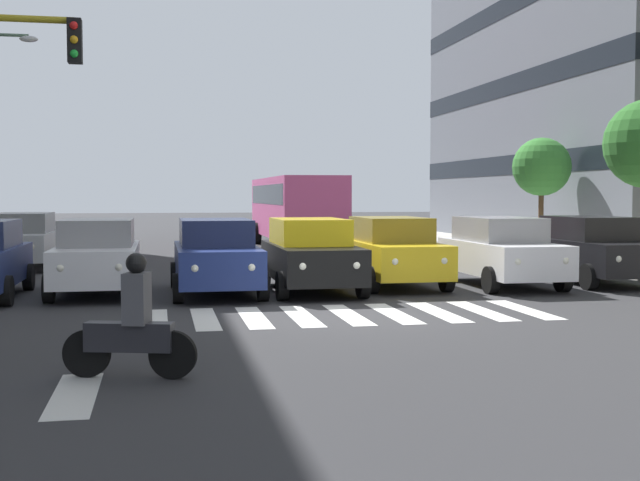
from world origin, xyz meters
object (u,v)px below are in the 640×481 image
Objects in this scene: bus_behind_traffic at (295,205)px; motorcycle_with_rider at (132,327)px; car_3 at (310,254)px; street_tree_2 at (542,167)px; car_2 at (392,251)px; car_1 at (501,251)px; car_5 at (98,256)px; car_row2_0 at (23,240)px; car_0 at (591,249)px; car_4 at (216,256)px.

bus_behind_traffic is 6.32× the size of motorcycle_with_rider.
bus_behind_traffic is at bearing -98.06° from car_3.
car_3 is at bearing 43.52° from street_tree_2.
bus_behind_traffic is (0.00, -14.89, 0.97)m from car_2.
car_1 is at bearing -134.71° from motorcycle_with_rider.
car_5 and car_row2_0 have the same top height.
car_1 is 1.00× the size of car_5.
bus_behind_traffic is at bearing -80.16° from car_1.
bus_behind_traffic reaches higher than car_0.
bus_behind_traffic reaches higher than car_2.
car_1 is at bearing 99.84° from bus_behind_traffic.
street_tree_2 is at bearing -127.94° from motorcycle_with_rider.
car_2 is 1.00× the size of car_5.
car_row2_0 is at bearing -25.65° from car_0.
bus_behind_traffic is 2.43× the size of street_tree_2.
car_0 is 1.00× the size of car_1.
car_0 is at bearing 179.93° from car_5.
car_3 is 9.39m from motorcycle_with_rider.
car_4 is 16.98m from street_tree_2.
car_0 is at bearing -174.45° from car_1.
car_5 is at bearing -6.13° from car_3.
car_1 is 1.00× the size of car_row2_0.
motorcycle_with_rider is 0.38× the size of street_tree_2.
bus_behind_traffic reaches higher than car_1.
street_tree_2 reaches higher than car_5.
car_0 is 12.40m from car_5.
car_1 is at bearing -177.00° from car_3.
car_0 is at bearing -141.34° from motorcycle_with_rider.
car_0 is at bearing 70.81° from street_tree_2.
car_0 reaches higher than motorcycle_with_rider.
car_4 is 16.36m from bus_behind_traffic.
car_3 is 2.22m from car_4.
car_5 is at bearing 31.94° from street_tree_2.
car_5 is (12.40, -0.02, 0.00)m from car_0.
motorcycle_with_rider is (6.06, 24.25, -1.21)m from bus_behind_traffic.
motorcycle_with_rider is at bearing 103.07° from car_row2_0.
street_tree_2 reaches higher than car_2.
car_2 is (5.29, -0.28, 0.00)m from car_0.
bus_behind_traffic reaches higher than car_row2_0.
car_row2_0 is 0.42× the size of bus_behind_traffic.
bus_behind_traffic is (-7.11, -15.16, 0.97)m from car_5.
bus_behind_traffic is (-4.44, -15.71, 0.97)m from car_4.
car_3 reaches higher than motorcycle_with_rider.
car_3 is 1.00× the size of car_row2_0.
bus_behind_traffic reaches higher than motorcycle_with_rider.
car_0 and car_2 have the same top height.
car_0 is 9.74m from car_4.
street_tree_2 is (-18.59, -2.62, 2.45)m from car_row2_0.
car_2 is at bearing -169.51° from car_4.
car_4 is (9.73, 0.54, 0.00)m from car_0.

